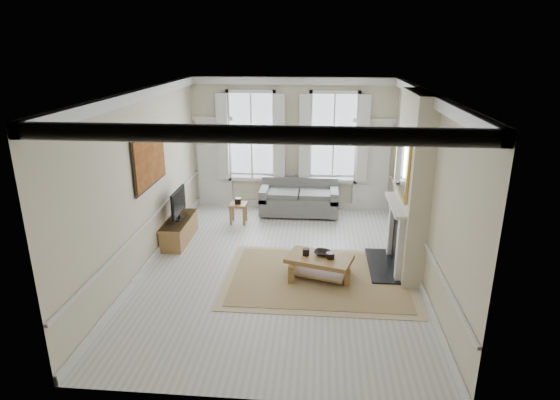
# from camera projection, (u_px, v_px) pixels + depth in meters

# --- Properties ---
(floor) EXTENTS (7.20, 7.20, 0.00)m
(floor) POSITION_uv_depth(u_px,v_px,m) (280.00, 267.00, 9.18)
(floor) COLOR #B7B5AD
(floor) RESTS_ON ground
(ceiling) EXTENTS (7.20, 7.20, 0.00)m
(ceiling) POSITION_uv_depth(u_px,v_px,m) (280.00, 91.00, 8.10)
(ceiling) COLOR white
(ceiling) RESTS_ON back_wall
(back_wall) EXTENTS (5.20, 0.00, 5.20)m
(back_wall) POSITION_uv_depth(u_px,v_px,m) (292.00, 145.00, 12.04)
(back_wall) COLOR beige
(back_wall) RESTS_ON floor
(left_wall) EXTENTS (0.00, 7.20, 7.20)m
(left_wall) POSITION_uv_depth(u_px,v_px,m) (144.00, 181.00, 8.85)
(left_wall) COLOR beige
(left_wall) RESTS_ON floor
(right_wall) EXTENTS (0.00, 7.20, 7.20)m
(right_wall) POSITION_uv_depth(u_px,v_px,m) (424.00, 188.00, 8.43)
(right_wall) COLOR beige
(right_wall) RESTS_ON floor
(window_left) EXTENTS (1.26, 0.20, 2.20)m
(window_left) POSITION_uv_depth(u_px,v_px,m) (252.00, 137.00, 12.01)
(window_left) COLOR #B2BCC6
(window_left) RESTS_ON back_wall
(window_right) EXTENTS (1.26, 0.20, 2.20)m
(window_right) POSITION_uv_depth(u_px,v_px,m) (334.00, 138.00, 11.84)
(window_right) COLOR #B2BCC6
(window_right) RESTS_ON back_wall
(door_left) EXTENTS (0.90, 0.08, 2.30)m
(door_left) POSITION_uv_depth(u_px,v_px,m) (215.00, 164.00, 12.34)
(door_left) COLOR silver
(door_left) RESTS_ON floor
(door_right) EXTENTS (0.90, 0.08, 2.30)m
(door_right) POSITION_uv_depth(u_px,v_px,m) (372.00, 167.00, 12.01)
(door_right) COLOR silver
(door_right) RESTS_ON floor
(painting) EXTENTS (0.05, 1.66, 1.06)m
(painting) POSITION_uv_depth(u_px,v_px,m) (150.00, 160.00, 9.02)
(painting) COLOR #A1631B
(painting) RESTS_ON left_wall
(chimney_breast) EXTENTS (0.35, 1.70, 3.38)m
(chimney_breast) POSITION_uv_depth(u_px,v_px,m) (412.00, 185.00, 8.63)
(chimney_breast) COLOR beige
(chimney_breast) RESTS_ON floor
(hearth) EXTENTS (0.55, 1.50, 0.05)m
(hearth) POSITION_uv_depth(u_px,v_px,m) (382.00, 266.00, 9.20)
(hearth) COLOR black
(hearth) RESTS_ON floor
(fireplace) EXTENTS (0.21, 1.45, 1.33)m
(fireplace) POSITION_uv_depth(u_px,v_px,m) (395.00, 233.00, 8.96)
(fireplace) COLOR silver
(fireplace) RESTS_ON floor
(mirror) EXTENTS (0.06, 1.26, 1.06)m
(mirror) POSITION_uv_depth(u_px,v_px,m) (402.00, 166.00, 8.53)
(mirror) COLOR gold
(mirror) RESTS_ON chimney_breast
(sofa) EXTENTS (1.97, 0.96, 0.89)m
(sofa) POSITION_uv_depth(u_px,v_px,m) (299.00, 200.00, 11.98)
(sofa) COLOR #585856
(sofa) RESTS_ON floor
(side_table) EXTENTS (0.41, 0.41, 0.49)m
(side_table) POSITION_uv_depth(u_px,v_px,m) (238.00, 208.00, 11.34)
(side_table) COLOR brown
(side_table) RESTS_ON floor
(rug) EXTENTS (3.50, 2.60, 0.02)m
(rug) POSITION_uv_depth(u_px,v_px,m) (319.00, 278.00, 8.76)
(rug) COLOR olive
(rug) RESTS_ON floor
(coffee_table) EXTENTS (1.32, 0.99, 0.44)m
(coffee_table) POSITION_uv_depth(u_px,v_px,m) (319.00, 261.00, 8.65)
(coffee_table) COLOR brown
(coffee_table) RESTS_ON rug
(ceramic_pot_a) EXTENTS (0.13, 0.13, 0.13)m
(ceramic_pot_a) POSITION_uv_depth(u_px,v_px,m) (306.00, 252.00, 8.67)
(ceramic_pot_a) COLOR black
(ceramic_pot_a) RESTS_ON coffee_table
(ceramic_pot_b) EXTENTS (0.16, 0.16, 0.11)m
(ceramic_pot_b) POSITION_uv_depth(u_px,v_px,m) (330.00, 256.00, 8.54)
(ceramic_pot_b) COLOR black
(ceramic_pot_b) RESTS_ON coffee_table
(bowl) EXTENTS (0.37, 0.37, 0.07)m
(bowl) POSITION_uv_depth(u_px,v_px,m) (322.00, 253.00, 8.70)
(bowl) COLOR black
(bowl) RESTS_ON coffee_table
(tv_stand) EXTENTS (0.46, 1.43, 0.51)m
(tv_stand) POSITION_uv_depth(u_px,v_px,m) (179.00, 230.00, 10.34)
(tv_stand) COLOR brown
(tv_stand) RESTS_ON floor
(tv) EXTENTS (0.08, 0.90, 0.68)m
(tv) POSITION_uv_depth(u_px,v_px,m) (178.00, 202.00, 10.13)
(tv) COLOR black
(tv) RESTS_ON tv_stand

